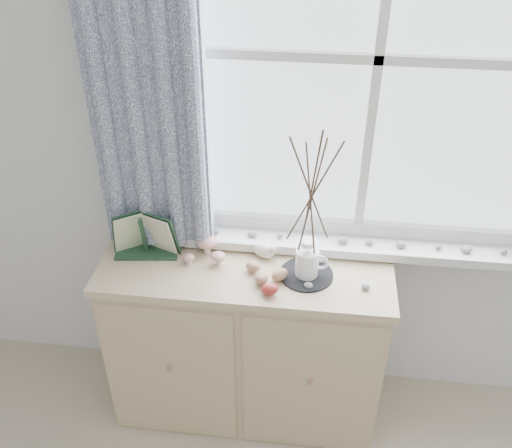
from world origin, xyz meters
name	(u,v)px	position (x,y,z in m)	size (l,w,h in m)	color
sideboard	(246,341)	(-0.15, 1.75, 0.43)	(1.20, 0.45, 0.85)	beige
botanical_book	(142,238)	(-0.57, 1.76, 0.95)	(0.30, 0.13, 0.21)	#1B3925
toadstool_cluster	(207,247)	(-0.31, 1.80, 0.90)	(0.17, 0.15, 0.08)	silver
wooden_eggs	(266,277)	(-0.06, 1.67, 0.88)	(0.16, 0.17, 0.07)	#A6795C
songbird_figurine	(264,250)	(-0.08, 1.83, 0.89)	(0.13, 0.06, 0.07)	white
crocheted_doily	(306,274)	(0.10, 1.73, 0.85)	(0.21, 0.21, 0.01)	black
twig_pitcher	(312,190)	(0.10, 1.73, 1.25)	(0.27, 0.27, 0.69)	white
sideboard_pebbles	(321,271)	(0.15, 1.75, 0.86)	(0.33, 0.23, 0.02)	gray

